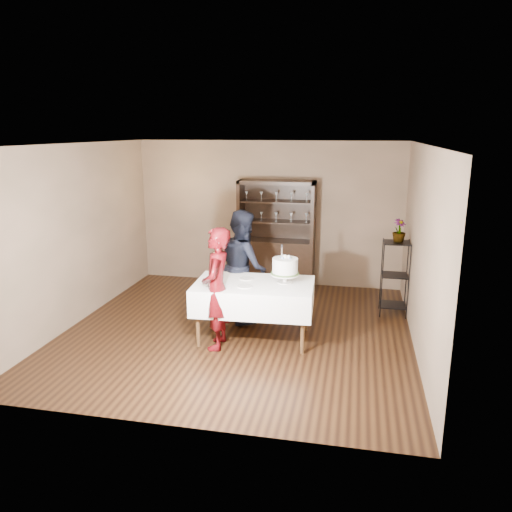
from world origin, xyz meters
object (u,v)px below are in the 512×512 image
object	(u,v)px
cake_table	(254,296)
man	(243,265)
woman	(217,289)
potted_plant	(399,231)
china_hutch	(276,252)
plant_etagere	(395,275)
cake	(285,267)

from	to	relation	value
cake_table	man	bearing A→B (deg)	114.15
woman	potted_plant	xyz separation A→B (m)	(2.44, 1.79, 0.54)
china_hutch	plant_etagere	xyz separation A→B (m)	(2.08, -1.05, -0.01)
plant_etagere	cake	bearing A→B (deg)	-140.54
woman	china_hutch	bearing A→B (deg)	167.47
cake	potted_plant	distance (m)	2.09
man	potted_plant	distance (m)	2.49
woman	cake	xyz separation A→B (m)	(0.85, 0.48, 0.21)
cake_table	woman	world-z (taller)	woman
china_hutch	man	xyz separation A→B (m)	(-0.23, -1.74, 0.20)
cake_table	woman	size ratio (longest dim) A/B	1.02
cake_table	woman	distance (m)	0.60
plant_etagere	potted_plant	xyz separation A→B (m)	(0.02, 0.02, 0.72)
cake_table	potted_plant	xyz separation A→B (m)	(2.01, 1.42, 0.74)
cake	potted_plant	xyz separation A→B (m)	(1.59, 1.31, 0.33)
man	potted_plant	world-z (taller)	man
cake_table	cake	size ratio (longest dim) A/B	3.09
man	china_hutch	bearing A→B (deg)	-37.97
china_hutch	cake_table	size ratio (longest dim) A/B	1.18
china_hutch	potted_plant	size ratio (longest dim) A/B	5.56
man	cake	bearing A→B (deg)	-159.85
plant_etagere	cake	world-z (taller)	cake
cake	man	bearing A→B (deg)	140.54
cake_table	woman	bearing A→B (deg)	-139.81
plant_etagere	woman	bearing A→B (deg)	-143.84
cake_table	man	xyz separation A→B (m)	(-0.32, 0.72, 0.24)
cake_table	potted_plant	world-z (taller)	potted_plant
cake_table	woman	xyz separation A→B (m)	(-0.43, -0.37, 0.20)
woman	potted_plant	size ratio (longest dim) A/B	4.62
china_hutch	man	bearing A→B (deg)	-97.58
china_hutch	woman	world-z (taller)	china_hutch
cake_table	man	size ratio (longest dim) A/B	0.98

